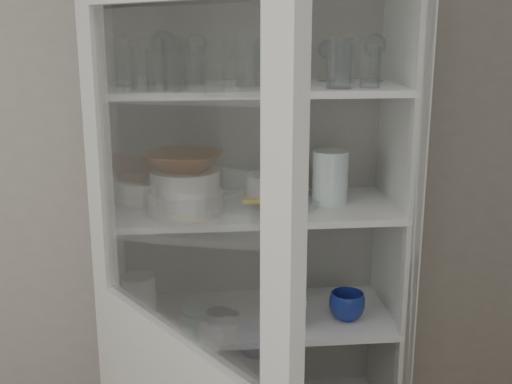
% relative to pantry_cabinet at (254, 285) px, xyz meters
% --- Properties ---
extents(wall_back, '(3.60, 0.02, 2.60)m').
position_rel_pantry_cabinet_xyz_m(wall_back, '(-0.20, 0.16, 0.36)').
color(wall_back, gray).
rests_on(wall_back, ground).
extents(pantry_cabinet, '(1.00, 0.45, 2.10)m').
position_rel_pantry_cabinet_xyz_m(pantry_cabinet, '(0.00, 0.00, 0.00)').
color(pantry_cabinet, '#B7B9AC').
rests_on(pantry_cabinet, floor).
extents(tumbler_0, '(0.07, 0.07, 0.12)m').
position_rel_pantry_cabinet_xyz_m(tumbler_0, '(-0.31, -0.22, 0.78)').
color(tumbler_0, silver).
rests_on(tumbler_0, shelf_glass).
extents(tumbler_1, '(0.10, 0.10, 0.15)m').
position_rel_pantry_cabinet_xyz_m(tumbler_1, '(-0.35, -0.21, 0.79)').
color(tumbler_1, silver).
rests_on(tumbler_1, shelf_glass).
extents(tumbler_2, '(0.07, 0.07, 0.13)m').
position_rel_pantry_cabinet_xyz_m(tumbler_2, '(-0.25, -0.20, 0.79)').
color(tumbler_2, silver).
rests_on(tumbler_2, shelf_glass).
extents(tumbler_3, '(0.10, 0.10, 0.15)m').
position_rel_pantry_cabinet_xyz_m(tumbler_3, '(0.10, -0.23, 0.80)').
color(tumbler_3, silver).
rests_on(tumbler_3, shelf_glass).
extents(tumbler_4, '(0.09, 0.09, 0.15)m').
position_rel_pantry_cabinet_xyz_m(tumbler_4, '(0.26, -0.19, 0.80)').
color(tumbler_4, silver).
rests_on(tumbler_4, shelf_glass).
extents(tumbler_5, '(0.08, 0.08, 0.15)m').
position_rel_pantry_cabinet_xyz_m(tumbler_5, '(0.24, -0.20, 0.80)').
color(tumbler_5, silver).
rests_on(tumbler_5, shelf_glass).
extents(tumbler_6, '(0.07, 0.07, 0.13)m').
position_rel_pantry_cabinet_xyz_m(tumbler_6, '(0.34, -0.19, 0.78)').
color(tumbler_6, silver).
rests_on(tumbler_6, shelf_glass).
extents(tumbler_7, '(0.09, 0.09, 0.15)m').
position_rel_pantry_cabinet_xyz_m(tumbler_7, '(-0.41, -0.06, 0.79)').
color(tumbler_7, silver).
rests_on(tumbler_7, shelf_glass).
extents(tumbler_8, '(0.08, 0.08, 0.13)m').
position_rel_pantry_cabinet_xyz_m(tumbler_8, '(-0.20, -0.08, 0.78)').
color(tumbler_8, silver).
rests_on(tumbler_8, shelf_glass).
extents(tumbler_9, '(0.10, 0.10, 0.15)m').
position_rel_pantry_cabinet_xyz_m(tumbler_9, '(-0.26, -0.05, 0.80)').
color(tumbler_9, silver).
rests_on(tumbler_9, shelf_glass).
extents(tumbler_10, '(0.08, 0.08, 0.13)m').
position_rel_pantry_cabinet_xyz_m(tumbler_10, '(0.02, -0.09, 0.79)').
color(tumbler_10, silver).
rests_on(tumbler_10, shelf_glass).
extents(tumbler_11, '(0.09, 0.09, 0.15)m').
position_rel_pantry_cabinet_xyz_m(tumbler_11, '(0.09, -0.08, 0.79)').
color(tumbler_11, silver).
rests_on(tumbler_11, shelf_glass).
extents(goblet_0, '(0.08, 0.08, 0.19)m').
position_rel_pantry_cabinet_xyz_m(goblet_0, '(-0.29, 0.05, 0.81)').
color(goblet_0, silver).
rests_on(goblet_0, shelf_glass).
extents(goblet_1, '(0.08, 0.08, 0.18)m').
position_rel_pantry_cabinet_xyz_m(goblet_1, '(-0.19, 0.02, 0.81)').
color(goblet_1, silver).
rests_on(goblet_1, shelf_glass).
extents(goblet_2, '(0.07, 0.07, 0.15)m').
position_rel_pantry_cabinet_xyz_m(goblet_2, '(0.26, 0.06, 0.80)').
color(goblet_2, silver).
rests_on(goblet_2, shelf_glass).
extents(goblet_3, '(0.08, 0.08, 0.18)m').
position_rel_pantry_cabinet_xyz_m(goblet_3, '(0.41, 0.02, 0.81)').
color(goblet_3, silver).
rests_on(goblet_3, shelf_glass).
extents(plate_stack_front, '(0.25, 0.25, 0.07)m').
position_rel_pantry_cabinet_xyz_m(plate_stack_front, '(-0.24, -0.14, 0.36)').
color(plate_stack_front, silver).
rests_on(plate_stack_front, shelf_plates).
extents(plate_stack_back, '(0.23, 0.23, 0.07)m').
position_rel_pantry_cabinet_xyz_m(plate_stack_back, '(-0.38, 0.05, 0.36)').
color(plate_stack_back, silver).
rests_on(plate_stack_back, shelf_plates).
extents(cream_bowl, '(0.30, 0.30, 0.07)m').
position_rel_pantry_cabinet_xyz_m(cream_bowl, '(-0.24, -0.14, 0.43)').
color(cream_bowl, white).
rests_on(cream_bowl, plate_stack_front).
extents(terracotta_bowl, '(0.30, 0.30, 0.06)m').
position_rel_pantry_cabinet_xyz_m(terracotta_bowl, '(-0.24, -0.14, 0.49)').
color(terracotta_bowl, brown).
rests_on(terracotta_bowl, cream_bowl).
extents(glass_platter, '(0.35, 0.35, 0.02)m').
position_rel_pantry_cabinet_xyz_m(glass_platter, '(0.05, -0.06, 0.33)').
color(glass_platter, silver).
rests_on(glass_platter, shelf_plates).
extents(yellow_trivet, '(0.19, 0.19, 0.01)m').
position_rel_pantry_cabinet_xyz_m(yellow_trivet, '(0.05, -0.06, 0.35)').
color(yellow_trivet, '#FFB11B').
rests_on(yellow_trivet, glass_platter).
extents(white_ramekin, '(0.17, 0.17, 0.07)m').
position_rel_pantry_cabinet_xyz_m(white_ramekin, '(0.05, -0.06, 0.39)').
color(white_ramekin, silver).
rests_on(white_ramekin, yellow_trivet).
extents(grey_bowl_stack, '(0.12, 0.12, 0.18)m').
position_rel_pantry_cabinet_xyz_m(grey_bowl_stack, '(0.25, -0.07, 0.41)').
color(grey_bowl_stack, silver).
rests_on(grey_bowl_stack, shelf_plates).
extents(mug_blue, '(0.13, 0.13, 0.10)m').
position_rel_pantry_cabinet_xyz_m(mug_blue, '(0.31, -0.14, -0.03)').
color(mug_blue, navy).
rests_on(mug_blue, shelf_mugs).
extents(mug_teal, '(0.15, 0.15, 0.11)m').
position_rel_pantry_cabinet_xyz_m(mug_teal, '(0.11, -0.01, -0.02)').
color(mug_teal, teal).
rests_on(mug_teal, shelf_mugs).
extents(mug_white, '(0.13, 0.13, 0.10)m').
position_rel_pantry_cabinet_xyz_m(mug_white, '(0.11, -0.20, -0.03)').
color(mug_white, silver).
rests_on(mug_white, shelf_mugs).
extents(teal_jar, '(0.08, 0.08, 0.10)m').
position_rel_pantry_cabinet_xyz_m(teal_jar, '(0.08, -0.04, -0.03)').
color(teal_jar, teal).
rests_on(teal_jar, shelf_mugs).
extents(measuring_cups, '(0.09, 0.09, 0.04)m').
position_rel_pantry_cabinet_xyz_m(measuring_cups, '(-0.13, -0.12, -0.06)').
color(measuring_cups, silver).
rests_on(measuring_cups, shelf_mugs).
extents(white_canister, '(0.13, 0.13, 0.14)m').
position_rel_pantry_cabinet_xyz_m(white_canister, '(-0.41, -0.04, -0.01)').
color(white_canister, silver).
rests_on(white_canister, shelf_mugs).
extents(tumbler_12, '(0.07, 0.07, 0.15)m').
position_rel_pantry_cabinet_xyz_m(tumbler_12, '(-0.03, -0.13, 0.79)').
color(tumbler_12, silver).
rests_on(tumbler_12, shelf_glass).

